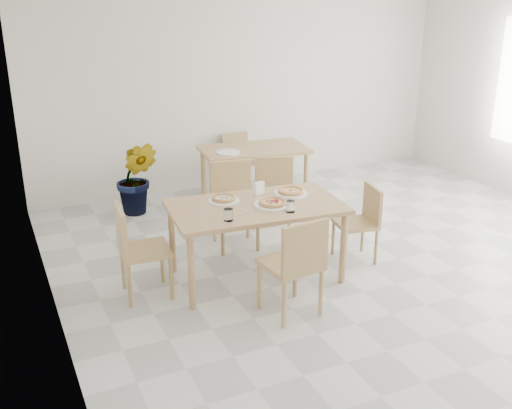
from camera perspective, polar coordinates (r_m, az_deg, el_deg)
name	(u,v)px	position (r m, az deg, el deg)	size (l,w,h in m)	color
main_table	(256,212)	(5.61, 0.00, -0.75)	(1.68, 1.05, 0.75)	#A37D54
chair_south	(296,261)	(5.02, 3.86, -5.37)	(0.49, 0.49, 0.90)	tan
chair_north	(233,198)	(6.44, -2.16, 0.63)	(0.51, 0.51, 0.91)	tan
chair_west	(135,245)	(5.44, -11.41, -3.82)	(0.46, 0.46, 0.87)	tan
chair_east	(362,218)	(6.18, 10.10, -1.25)	(0.45, 0.45, 0.78)	tan
plate_margherita	(291,193)	(5.88, 3.33, 1.08)	(0.33, 0.33, 0.02)	white
plate_mushroom	(224,201)	(5.68, -3.09, 0.37)	(0.30, 0.30, 0.02)	white
plate_pepperoni	(273,205)	(5.56, 1.59, -0.04)	(0.35, 0.35, 0.02)	white
pizza_margherita	(291,191)	(5.87, 3.33, 1.29)	(0.28, 0.28, 0.03)	tan
pizza_mushroom	(224,198)	(5.67, -3.09, 0.59)	(0.30, 0.30, 0.03)	tan
pizza_pepperoni	(273,203)	(5.55, 1.59, 0.19)	(0.34, 0.34, 0.03)	tan
tumbler_a	(228,215)	(5.20, -2.65, -0.99)	(0.08, 0.08, 0.11)	white
tumbler_b	(290,207)	(5.40, 3.30, -0.19)	(0.08, 0.08, 0.11)	white
napkin_holder	(259,189)	(5.82, 0.28, 1.49)	(0.13, 0.10, 0.14)	silver
fork_a	(245,211)	(5.43, -1.02, -0.62)	(0.01, 0.18, 0.01)	silver
fork_b	(202,212)	(5.42, -5.17, -0.74)	(0.02, 0.19, 0.01)	silver
second_table	(254,155)	(7.58, -0.20, 4.70)	(1.40, 0.90, 0.75)	tan
chair_back_s	(273,184)	(6.95, 1.62, 1.92)	(0.55, 0.55, 0.87)	tan
chair_back_n	(238,157)	(8.28, -1.73, 4.54)	(0.39, 0.39, 0.77)	tan
plate_empty	(228,152)	(7.33, -2.69, 4.97)	(0.30, 0.30, 0.02)	white
potted_plant	(137,178)	(7.46, -11.28, 2.49)	(0.51, 0.41, 0.92)	#1D5E1C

